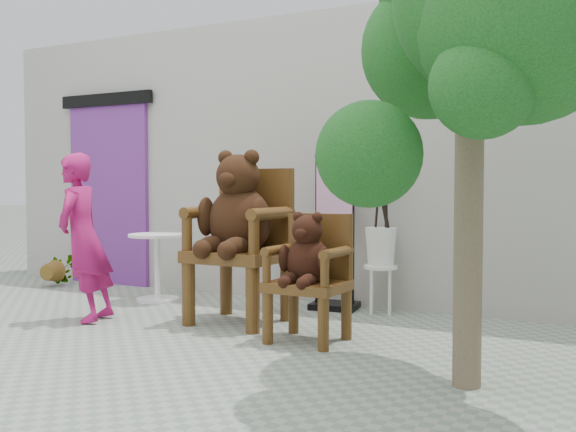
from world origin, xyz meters
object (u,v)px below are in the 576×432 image
at_px(chair_big, 240,223).
at_px(display_stand, 335,250).
at_px(cafe_table, 157,259).
at_px(stool_bucket, 381,246).
at_px(person, 84,238).
at_px(chair_small, 310,264).

bearing_deg(chair_big, display_stand, 64.36).
xyz_separation_m(cafe_table, stool_bucket, (2.31, 0.46, 0.20)).
xyz_separation_m(chair_big, person, (-1.26, -0.62, -0.14)).
xyz_separation_m(cafe_table, display_stand, (1.83, 0.46, 0.14)).
distance_m(chair_big, display_stand, 1.13).
xyz_separation_m(person, stool_bucket, (2.21, 1.60, -0.10)).
relative_size(person, display_stand, 0.99).
height_order(chair_small, display_stand, display_stand).
height_order(cafe_table, stool_bucket, stool_bucket).
bearing_deg(stool_bucket, chair_small, -94.05).
bearing_deg(display_stand, chair_big, -124.67).
xyz_separation_m(chair_small, person, (-2.11, -0.27, 0.14)).
height_order(display_stand, stool_bucket, display_stand).
bearing_deg(cafe_table, stool_bucket, 11.37).
bearing_deg(chair_big, cafe_table, 159.12).
distance_m(chair_small, cafe_table, 2.38).
bearing_deg(cafe_table, display_stand, 14.16).
bearing_deg(chair_small, cafe_table, 158.75).
height_order(chair_big, stool_bucket, chair_big).
distance_m(cafe_table, display_stand, 1.89).
bearing_deg(person, cafe_table, 166.92).
bearing_deg(chair_small, person, -172.62).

